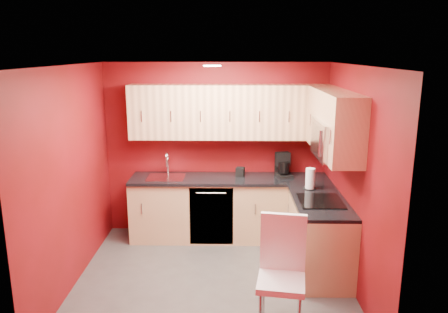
{
  "coord_description": "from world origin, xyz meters",
  "views": [
    {
      "loc": [
        0.21,
        -4.73,
        2.64
      ],
      "look_at": [
        0.13,
        0.55,
        1.37
      ],
      "focal_mm": 35.0,
      "sensor_mm": 36.0,
      "label": 1
    }
  ],
  "objects_px": {
    "microwave": "(334,140)",
    "coffee_maker": "(284,165)",
    "paper_towel": "(310,179)",
    "dining_chair": "(281,276)",
    "napkin_holder": "(240,172)",
    "sink": "(166,175)"
  },
  "relations": [
    {
      "from": "microwave",
      "to": "sink",
      "type": "xyz_separation_m",
      "value": [
        -2.09,
        1.0,
        -0.72
      ]
    },
    {
      "from": "coffee_maker",
      "to": "sink",
      "type": "bearing_deg",
      "value": 167.5
    },
    {
      "from": "microwave",
      "to": "dining_chair",
      "type": "xyz_separation_m",
      "value": [
        -0.69,
        -1.13,
        -1.11
      ]
    },
    {
      "from": "napkin_holder",
      "to": "paper_towel",
      "type": "distance_m",
      "value": 1.07
    },
    {
      "from": "paper_towel",
      "to": "dining_chair",
      "type": "bearing_deg",
      "value": -108.41
    },
    {
      "from": "microwave",
      "to": "dining_chair",
      "type": "relative_size",
      "value": 0.69
    },
    {
      "from": "dining_chair",
      "to": "microwave",
      "type": "bearing_deg",
      "value": 67.56
    },
    {
      "from": "coffee_maker",
      "to": "paper_towel",
      "type": "height_order",
      "value": "coffee_maker"
    },
    {
      "from": "microwave",
      "to": "coffee_maker",
      "type": "distance_m",
      "value": 1.29
    },
    {
      "from": "microwave",
      "to": "napkin_holder",
      "type": "distance_m",
      "value": 1.65
    },
    {
      "from": "napkin_holder",
      "to": "paper_towel",
      "type": "relative_size",
      "value": 0.45
    },
    {
      "from": "napkin_holder",
      "to": "dining_chair",
      "type": "relative_size",
      "value": 0.11
    },
    {
      "from": "sink",
      "to": "napkin_holder",
      "type": "distance_m",
      "value": 1.05
    },
    {
      "from": "sink",
      "to": "paper_towel",
      "type": "height_order",
      "value": "sink"
    },
    {
      "from": "sink",
      "to": "paper_towel",
      "type": "relative_size",
      "value": 1.9
    },
    {
      "from": "dining_chair",
      "to": "paper_towel",
      "type": "bearing_deg",
      "value": 80.68
    },
    {
      "from": "microwave",
      "to": "coffee_maker",
      "type": "relative_size",
      "value": 2.27
    },
    {
      "from": "paper_towel",
      "to": "dining_chair",
      "type": "height_order",
      "value": "paper_towel"
    },
    {
      "from": "coffee_maker",
      "to": "napkin_holder",
      "type": "bearing_deg",
      "value": 164.46
    },
    {
      "from": "coffee_maker",
      "to": "dining_chair",
      "type": "relative_size",
      "value": 0.3
    },
    {
      "from": "sink",
      "to": "coffee_maker",
      "type": "height_order",
      "value": "sink"
    },
    {
      "from": "coffee_maker",
      "to": "napkin_holder",
      "type": "height_order",
      "value": "coffee_maker"
    }
  ]
}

